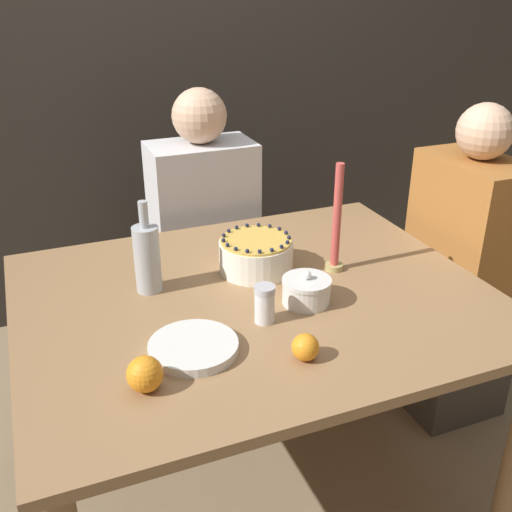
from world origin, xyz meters
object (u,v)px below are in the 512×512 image
at_px(sugar_bowl, 306,291).
at_px(person_woman_floral, 459,288).
at_px(sugar_shaker, 265,304).
at_px(bottle, 147,257).
at_px(person_man_blue_shirt, 205,256).
at_px(cake, 256,255).
at_px(candle, 336,227).

distance_m(sugar_bowl, person_woman_floral, 0.82).
bearing_deg(sugar_shaker, bottle, 130.47).
height_order(sugar_bowl, person_man_blue_shirt, person_man_blue_shirt).
bearing_deg(person_woman_floral, cake, 89.33).
relative_size(person_man_blue_shirt, person_woman_floral, 1.00).
xyz_separation_m(person_man_blue_shirt, person_woman_floral, (0.79, -0.61, -0.00)).
bearing_deg(sugar_bowl, sugar_shaker, -161.78).
height_order(sugar_shaker, bottle, bottle).
bearing_deg(sugar_bowl, person_man_blue_shirt, 92.67).
distance_m(person_man_blue_shirt, person_woman_floral, 0.99).
relative_size(sugar_bowl, sugar_shaker, 1.31).
bearing_deg(cake, sugar_shaker, -107.66).
relative_size(sugar_bowl, person_man_blue_shirt, 0.12).
bearing_deg(bottle, sugar_bowl, -31.31).
bearing_deg(bottle, person_woman_floral, -0.45).
xyz_separation_m(sugar_shaker, person_woman_floral, (0.89, 0.27, -0.28)).
relative_size(sugar_bowl, candle, 0.40).
distance_m(sugar_shaker, person_woman_floral, 0.97).
bearing_deg(person_man_blue_shirt, bottle, 59.79).
distance_m(bottle, person_man_blue_shirt, 0.76).
bearing_deg(person_man_blue_shirt, cake, 88.45).
xyz_separation_m(candle, person_man_blue_shirt, (-0.21, 0.68, -0.36)).
distance_m(sugar_bowl, bottle, 0.46).
bearing_deg(person_man_blue_shirt, sugar_bowl, 92.67).
distance_m(sugar_shaker, bottle, 0.38).
distance_m(cake, person_woman_floral, 0.85).
bearing_deg(bottle, cake, 0.10).
relative_size(bottle, person_man_blue_shirt, 0.23).
relative_size(candle, person_woman_floral, 0.28).
xyz_separation_m(candle, person_woman_floral, (0.58, 0.08, -0.36)).
distance_m(cake, candle, 0.26).
bearing_deg(person_man_blue_shirt, person_woman_floral, 142.38).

